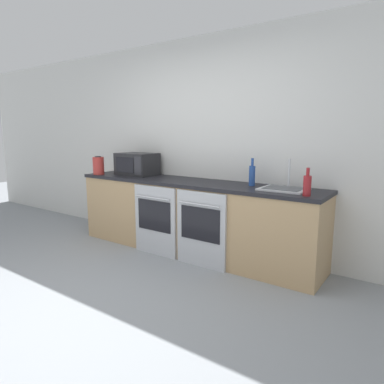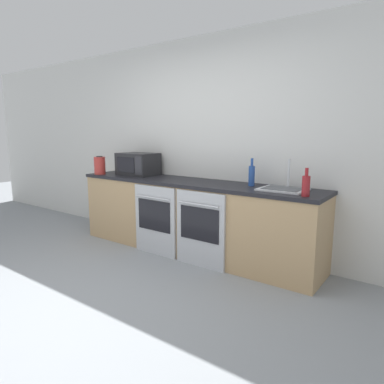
{
  "view_description": "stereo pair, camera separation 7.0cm",
  "coord_description": "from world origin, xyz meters",
  "px_view_note": "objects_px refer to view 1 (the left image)",
  "views": [
    {
      "loc": [
        2.33,
        -1.64,
        1.46
      ],
      "look_at": [
        0.01,
        1.65,
        0.75
      ],
      "focal_mm": 32.0,
      "sensor_mm": 36.0,
      "label": 1
    },
    {
      "loc": [
        2.39,
        -1.6,
        1.46
      ],
      "look_at": [
        0.01,
        1.65,
        0.75
      ],
      "focal_mm": 32.0,
      "sensor_mm": 36.0,
      "label": 2
    }
  ],
  "objects_px": {
    "bottle_blue": "(252,175)",
    "kettle": "(98,166)",
    "sink": "(284,188)",
    "microwave": "(137,164)",
    "bottle_red": "(307,185)",
    "oven_left": "(155,220)",
    "oven_right": "(201,229)"
  },
  "relations": [
    {
      "from": "bottle_blue",
      "to": "kettle",
      "type": "xyz_separation_m",
      "value": [
        -2.16,
        -0.29,
        0.0
      ]
    },
    {
      "from": "bottle_blue",
      "to": "sink",
      "type": "xyz_separation_m",
      "value": [
        0.38,
        -0.07,
        -0.1
      ]
    },
    {
      "from": "kettle",
      "to": "microwave",
      "type": "bearing_deg",
      "value": 28.66
    },
    {
      "from": "microwave",
      "to": "bottle_red",
      "type": "relative_size",
      "value": 2.04
    },
    {
      "from": "oven_left",
      "to": "bottle_red",
      "type": "distance_m",
      "value": 1.82
    },
    {
      "from": "oven_right",
      "to": "bottle_blue",
      "type": "distance_m",
      "value": 0.81
    },
    {
      "from": "bottle_red",
      "to": "sink",
      "type": "distance_m",
      "value": 0.36
    },
    {
      "from": "bottle_blue",
      "to": "kettle",
      "type": "bearing_deg",
      "value": -172.43
    },
    {
      "from": "oven_left",
      "to": "bottle_red",
      "type": "relative_size",
      "value": 3.22
    },
    {
      "from": "oven_left",
      "to": "microwave",
      "type": "distance_m",
      "value": 0.95
    },
    {
      "from": "oven_right",
      "to": "microwave",
      "type": "distance_m",
      "value": 1.47
    },
    {
      "from": "oven_left",
      "to": "oven_right",
      "type": "distance_m",
      "value": 0.66
    },
    {
      "from": "microwave",
      "to": "bottle_blue",
      "type": "relative_size",
      "value": 1.77
    },
    {
      "from": "kettle",
      "to": "bottle_red",
      "type": "bearing_deg",
      "value": 0.42
    },
    {
      "from": "oven_left",
      "to": "bottle_red",
      "type": "height_order",
      "value": "bottle_red"
    },
    {
      "from": "oven_right",
      "to": "kettle",
      "type": "height_order",
      "value": "kettle"
    },
    {
      "from": "microwave",
      "to": "kettle",
      "type": "distance_m",
      "value": 0.55
    },
    {
      "from": "oven_left",
      "to": "sink",
      "type": "bearing_deg",
      "value": 13.16
    },
    {
      "from": "bottle_blue",
      "to": "bottle_red",
      "type": "xyz_separation_m",
      "value": [
        0.67,
        -0.27,
        -0.02
      ]
    },
    {
      "from": "bottle_red",
      "to": "oven_right",
      "type": "bearing_deg",
      "value": -172.83
    },
    {
      "from": "bottle_red",
      "to": "kettle",
      "type": "height_order",
      "value": "bottle_red"
    },
    {
      "from": "oven_left",
      "to": "sink",
      "type": "xyz_separation_m",
      "value": [
        1.43,
        0.34,
        0.48
      ]
    },
    {
      "from": "microwave",
      "to": "kettle",
      "type": "bearing_deg",
      "value": -151.34
    },
    {
      "from": "oven_right",
      "to": "sink",
      "type": "xyz_separation_m",
      "value": [
        0.78,
        0.34,
        0.48
      ]
    },
    {
      "from": "bottle_blue",
      "to": "kettle",
      "type": "relative_size",
      "value": 1.19
    },
    {
      "from": "sink",
      "to": "oven_right",
      "type": "bearing_deg",
      "value": -156.69
    },
    {
      "from": "oven_right",
      "to": "sink",
      "type": "height_order",
      "value": "sink"
    },
    {
      "from": "microwave",
      "to": "bottle_red",
      "type": "height_order",
      "value": "microwave"
    },
    {
      "from": "bottle_blue",
      "to": "microwave",
      "type": "bearing_deg",
      "value": -179.11
    },
    {
      "from": "oven_right",
      "to": "bottle_red",
      "type": "distance_m",
      "value": 1.21
    },
    {
      "from": "oven_right",
      "to": "microwave",
      "type": "bearing_deg",
      "value": 163.78
    },
    {
      "from": "oven_left",
      "to": "bottle_red",
      "type": "bearing_deg",
      "value": 4.46
    }
  ]
}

